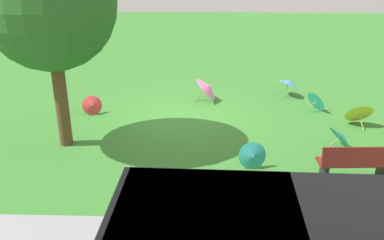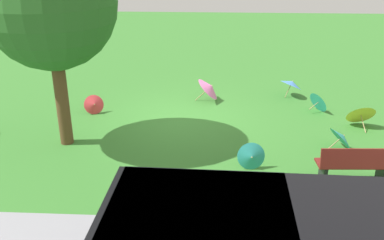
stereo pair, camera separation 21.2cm
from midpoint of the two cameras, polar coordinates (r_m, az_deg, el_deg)
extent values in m
plane|color=#387A2D|center=(12.75, -1.39, 0.08)|extent=(40.00, 40.00, 0.00)
cube|color=black|center=(6.31, 2.05, -13.04)|extent=(2.63, 1.99, 0.55)
cylinder|color=black|center=(7.65, -3.03, -13.91)|extent=(0.77, 0.24, 0.76)
cylinder|color=black|center=(7.95, 21.45, -14.12)|extent=(0.77, 0.24, 0.76)
cube|color=maroon|center=(10.05, 21.23, -5.42)|extent=(1.62, 0.53, 0.05)
cube|color=maroon|center=(9.78, 21.81, -4.81)|extent=(1.60, 0.19, 0.45)
cube|color=black|center=(9.94, 17.58, -6.67)|extent=(0.10, 0.41, 0.45)
cube|color=black|center=(10.39, 24.37, -6.39)|extent=(0.10, 0.41, 0.45)
cylinder|color=brown|center=(11.27, -16.42, 3.16)|extent=(0.33, 0.33, 2.64)
sphere|color=#286023|center=(10.75, -17.79, 14.52)|extent=(3.12, 3.12, 3.12)
cylinder|color=tan|center=(14.17, 1.70, 3.36)|extent=(0.42, 0.04, 0.41)
cone|color=pink|center=(14.07, 2.81, 4.34)|extent=(0.78, 0.90, 0.76)
sphere|color=tan|center=(14.04, 3.09, 4.58)|extent=(0.05, 0.04, 0.05)
cylinder|color=tan|center=(11.50, 18.78, -3.08)|extent=(0.33, 0.11, 0.30)
cone|color=teal|center=(11.54, 19.79, -2.15)|extent=(0.73, 0.83, 0.62)
sphere|color=tan|center=(11.54, 20.02, -1.94)|extent=(0.06, 0.05, 0.05)
cylinder|color=tan|center=(14.87, 12.98, 3.73)|extent=(0.20, 0.13, 0.41)
cone|color=#4C8CE5|center=(14.86, 13.47, 4.77)|extent=(1.01, 1.02, 0.46)
sphere|color=tan|center=(14.86, 13.59, 5.03)|extent=(0.06, 0.06, 0.05)
cylinder|color=tan|center=(13.71, 16.29, 1.82)|extent=(0.30, 0.19, 0.18)
cone|color=teal|center=(13.82, 16.99, 2.38)|extent=(0.70, 0.80, 0.67)
sphere|color=tan|center=(13.85, 17.17, 2.52)|extent=(0.06, 0.06, 0.05)
cylinder|color=tan|center=(13.59, -12.54, 1.96)|extent=(0.14, 0.27, 0.14)
cone|color=#D8383F|center=(13.38, -12.43, 2.02)|extent=(0.69, 0.57, 0.60)
sphere|color=tan|center=(13.32, -12.39, 2.04)|extent=(0.05, 0.06, 0.05)
cylinder|color=tan|center=(12.95, 22.21, -0.48)|extent=(0.08, 0.46, 0.36)
cone|color=yellow|center=(13.10, 21.84, 0.89)|extent=(0.89, 0.72, 0.74)
sphere|color=tan|center=(13.14, 21.77, 1.19)|extent=(0.04, 0.05, 0.05)
cylinder|color=tan|center=(10.27, 8.21, -4.45)|extent=(0.07, 0.41, 0.11)
cone|color=teal|center=(10.03, 8.50, -4.85)|extent=(0.67, 0.30, 0.65)
sphere|color=tan|center=(9.98, 8.55, -4.92)|extent=(0.04, 0.05, 0.04)
camera|label=1|loc=(0.11, -89.46, 0.23)|focal=40.18mm
camera|label=2|loc=(0.11, 90.54, -0.23)|focal=40.18mm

